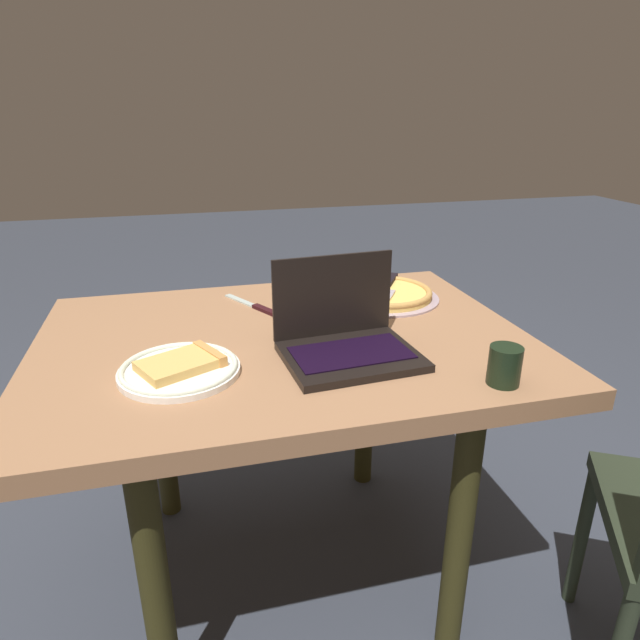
# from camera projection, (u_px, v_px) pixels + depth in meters

# --- Properties ---
(ground_plane) EXTENTS (12.00, 12.00, 0.00)m
(ground_plane) POSITION_uv_depth(u_px,v_px,m) (290.00, 566.00, 1.64)
(ground_plane) COLOR #333844
(dining_table) EXTENTS (1.20, 0.88, 0.75)m
(dining_table) POSITION_uv_depth(u_px,v_px,m) (285.00, 368.00, 1.40)
(dining_table) COLOR #976A48
(dining_table) RESTS_ON ground_plane
(laptop) EXTENTS (0.31, 0.26, 0.21)m
(laptop) POSITION_uv_depth(u_px,v_px,m) (345.00, 337.00, 1.26)
(laptop) COLOR black
(laptop) RESTS_ON dining_table
(pizza_plate) EXTENTS (0.26, 0.26, 0.04)m
(pizza_plate) POSITION_uv_depth(u_px,v_px,m) (180.00, 368.00, 1.17)
(pizza_plate) COLOR white
(pizza_plate) RESTS_ON dining_table
(pizza_tray) EXTENTS (0.33, 0.33, 0.03)m
(pizza_tray) POSITION_uv_depth(u_px,v_px,m) (383.00, 293.00, 1.63)
(pizza_tray) COLOR #AA949F
(pizza_tray) RESTS_ON dining_table
(table_knife) EXTENTS (0.13, 0.22, 0.01)m
(table_knife) POSITION_uv_depth(u_px,v_px,m) (256.00, 306.00, 1.56)
(table_knife) COLOR #B7C7BE
(table_knife) RESTS_ON dining_table
(drink_cup) EXTENTS (0.07, 0.07, 0.08)m
(drink_cup) POSITION_uv_depth(u_px,v_px,m) (505.00, 365.00, 1.12)
(drink_cup) COLOR black
(drink_cup) RESTS_ON dining_table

